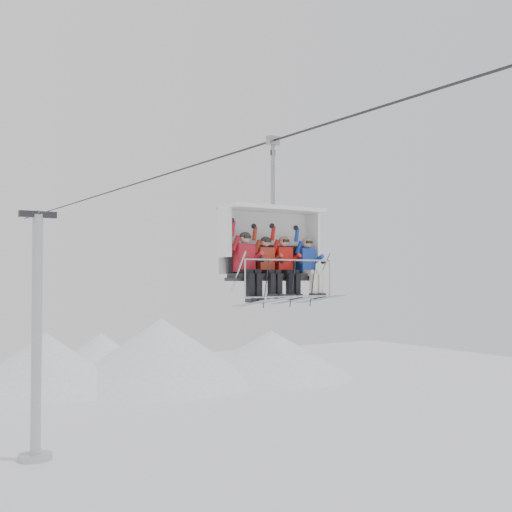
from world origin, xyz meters
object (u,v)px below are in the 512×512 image
skier_center_left (267,265)px  skier_far_right (309,265)px  lift_tower_right (36,352)px  skier_far_left (247,263)px  skier_center_right (285,264)px  chairlift_carrier (270,244)px

skier_center_left → skier_far_right: bearing=0.0°
skier_far_right → lift_tower_right: bearing=92.4°
skier_far_left → skier_center_left: (0.59, -0.01, -0.04)m
lift_tower_right → skier_far_left: (-0.87, -22.94, 4.47)m
skier_center_left → skier_center_right: skier_center_right is taller
skier_center_left → skier_far_right: 1.26m
skier_center_right → skier_far_right: skier_center_right is taller
chairlift_carrier → skier_far_left: bearing=-160.7°
skier_center_right → chairlift_carrier: bearing=129.2°
skier_far_right → chairlift_carrier: bearing=162.1°
skier_center_right → skier_far_right: 0.72m
skier_far_left → skier_center_right: bearing=-0.4°
skier_far_left → skier_far_right: bearing=-0.3°
chairlift_carrier → skier_center_left: 0.68m
skier_far_left → skier_center_left: skier_far_left is taller
chairlift_carrier → skier_center_left: bearing=-132.0°
skier_center_right → skier_center_left: bearing=-179.7°
skier_far_right → skier_far_left: bearing=179.7°
lift_tower_right → skier_center_right: size_ratio=7.99×
chairlift_carrier → skier_center_left: (-0.28, -0.32, -0.53)m
chairlift_carrier → skier_far_left: chairlift_carrier is taller
skier_far_left → skier_center_left: bearing=-1.0°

